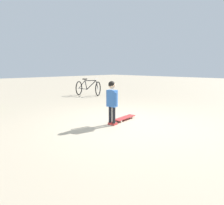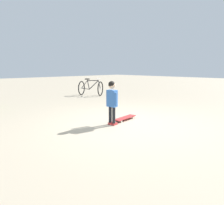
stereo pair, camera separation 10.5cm
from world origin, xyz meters
name	(u,v)px [view 2 (the right image)]	position (x,y,z in m)	size (l,w,h in m)	color
ground_plane	(128,123)	(0.00, 0.00, 0.00)	(50.00, 50.00, 0.00)	tan
child_person	(112,98)	(-0.18, -0.36, 0.66)	(0.39, 0.21, 1.06)	black
skateboard	(125,118)	(-0.26, 0.19, 0.06)	(0.27, 0.77, 0.07)	#B22D2D
bicycle_far	(91,88)	(-4.61, 2.42, 0.38)	(1.28, 1.14, 0.85)	black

